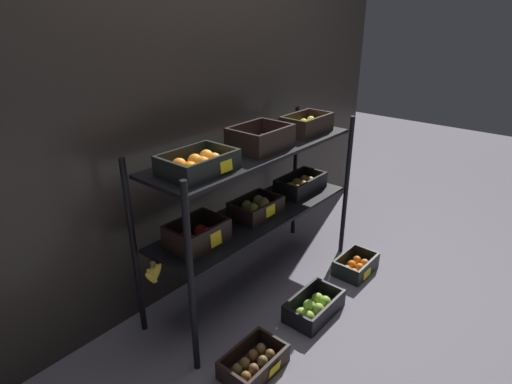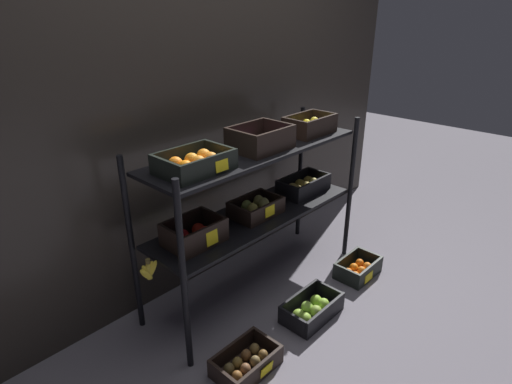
{
  "view_description": "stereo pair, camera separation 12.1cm",
  "coord_description": "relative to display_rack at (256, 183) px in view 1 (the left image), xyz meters",
  "views": [
    {
      "loc": [
        -1.75,
        -1.47,
        1.67
      ],
      "look_at": [
        0.0,
        0.0,
        0.67
      ],
      "focal_mm": 29.34,
      "sensor_mm": 36.0,
      "label": 1
    },
    {
      "loc": [
        -1.67,
        -1.56,
        1.67
      ],
      "look_at": [
        0.0,
        0.0,
        0.67
      ],
      "focal_mm": 29.34,
      "sensor_mm": 36.0,
      "label": 2
    }
  ],
  "objects": [
    {
      "name": "crate_ground_apple_green",
      "position": [
        0.01,
        -0.44,
        -0.69
      ],
      "size": [
        0.37,
        0.21,
        0.12
      ],
      "color": "black",
      "rests_on": "ground_plane"
    },
    {
      "name": "display_rack",
      "position": [
        0.0,
        0.0,
        0.0
      ],
      "size": [
        1.58,
        0.47,
        1.07
      ],
      "color": "black",
      "rests_on": "ground_plane"
    },
    {
      "name": "crate_ground_tangerine",
      "position": [
        0.57,
        -0.43,
        -0.69
      ],
      "size": [
        0.31,
        0.21,
        0.12
      ],
      "color": "black",
      "rests_on": "ground_plane"
    },
    {
      "name": "storefront_wall",
      "position": [
        0.01,
        0.43,
        0.24
      ],
      "size": [
        3.85,
        0.12,
        1.94
      ],
      "primitive_type": "cube",
      "color": "#2D2823",
      "rests_on": "ground_plane"
    },
    {
      "name": "ground_plane",
      "position": [
        0.01,
        0.01,
        -0.73
      ],
      "size": [
        10.0,
        10.0,
        0.0
      ],
      "primitive_type": "plane",
      "color": "slate"
    },
    {
      "name": "crate_ground_kiwi",
      "position": [
        -0.54,
        -0.44,
        -0.69
      ],
      "size": [
        0.33,
        0.22,
        0.11
      ],
      "color": "black",
      "rests_on": "ground_plane"
    }
  ]
}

